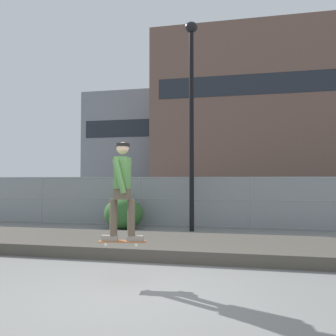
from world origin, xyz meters
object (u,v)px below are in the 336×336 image
Objects in this scene: parked_car_near at (109,200)px; shrub_left at (124,213)px; skater at (123,185)px; street_lamp at (191,101)px; skateboard at (122,242)px; parked_car_mid at (262,202)px.

parked_car_near is 3.68m from shrub_left.
parked_car_near is 3.21× the size of shrub_left.
street_lamp reaches higher than skater.
skateboard is 0.58× the size of shrub_left.
street_lamp is (0.40, 5.92, 2.80)m from skater.
skater is at bearing -93.87° from street_lamp.
parked_car_near is at bearing 112.79° from skateboard.
street_lamp is 5.10× the size of shrub_left.
parked_car_mid is (2.90, 8.94, -0.81)m from skater.
shrub_left is (-2.04, 5.96, -1.10)m from skater.
skater is 0.38× the size of parked_car_mid.
shrub_left is at bearing 108.89° from skateboard.
skater is at bearing -67.21° from parked_car_near.
skater is 0.23× the size of street_lamp.
skateboard is 0.11× the size of street_lamp.
skater is at bearing -71.11° from shrub_left.
parked_car_mid reaches higher than skateboard.
shrub_left is at bearing 179.15° from street_lamp.
street_lamp is 5.33m from parked_car_mid.
skateboard is 9.93m from parked_car_near.
parked_car_mid is (2.90, 8.94, 0.16)m from skateboard.
street_lamp is 1.61× the size of parked_car_mid.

